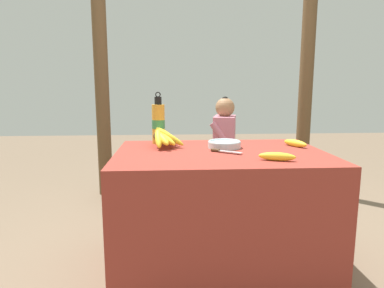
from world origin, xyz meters
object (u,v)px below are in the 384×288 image
Objects in this scene: knife at (222,151)px; seated_vendor at (220,142)px; wooden_bench at (208,167)px; serving_bowl at (224,144)px; banana_bunch_ripe at (164,137)px; support_post_near at (101,76)px; loose_banana_front at (277,157)px; water_bottle at (158,123)px; banana_bunch_green at (160,156)px; loose_banana_side at (295,143)px; support_post_far at (306,76)px.

knife is 1.31m from seated_vendor.
knife is at bearing -92.91° from wooden_bench.
knife is (-0.04, -0.16, -0.02)m from serving_bowl.
banana_bunch_ripe is 1.61m from support_post_near.
loose_banana_front is 1.54m from seated_vendor.
serving_bowl is 1.06× the size of loose_banana_front.
support_post_near is (-0.62, 1.26, 0.35)m from water_bottle.
water_bottle reaches higher than seated_vendor.
support_post_near reaches higher than banana_bunch_green.
seated_vendor is (0.17, 1.29, -0.17)m from knife.
banana_bunch_green is at bearing 142.59° from knife.
water_bottle is at bearing 168.40° from loose_banana_side.
wooden_bench is (0.03, 1.15, -0.44)m from serving_bowl.
serving_bowl reaches higher than knife.
water_bottle reaches higher than knife.
support_post_near is at bearing -2.72° from seated_vendor.
loose_banana_front is (0.22, -0.40, -0.00)m from serving_bowl.
loose_banana_front is 1.72m from banana_bunch_green.
loose_banana_side reaches higher than knife.
seated_vendor is at bearing -11.41° from wooden_bench.
serving_bowl is at bearing -6.00° from banana_bunch_ripe.
support_post_far reaches higher than banana_bunch_ripe.
serving_bowl reaches higher than wooden_bench.
banana_bunch_green is (-0.41, 1.31, -0.30)m from knife.
support_post_far is at bearing 0.00° from support_post_near.
wooden_bench is 0.49m from banana_bunch_green.
loose_banana_side is at bearing -68.66° from wooden_bench.
support_post_far reaches higher than serving_bowl.
seated_vendor is 1.20m from support_post_far.
banana_bunch_ripe is at bearing -110.56° from wooden_bench.
serving_bowl is at bearing -68.59° from banana_bunch_green.
support_post_far is at bearing 64.69° from loose_banana_front.
water_bottle reaches higher than loose_banana_side.
water_bottle is at bearing 137.44° from loose_banana_front.
banana_bunch_ripe is at bearing 76.82° from seated_vendor.
banana_bunch_green is (-0.67, 1.55, -0.31)m from loose_banana_front.
serving_bowl is at bearing -54.28° from support_post_near.
seated_vendor is at bearing -2.41° from banana_bunch_green.
seated_vendor is (0.13, 1.13, -0.18)m from serving_bowl.
banana_bunch_ripe reaches higher than knife.
water_bottle is 0.54m from knife.
banana_bunch_green is (-0.59, 0.02, -0.13)m from seated_vendor.
knife is (-0.51, -0.17, -0.01)m from loose_banana_side.
water_bottle is 1.19m from wooden_bench.
wooden_bench is at bearing -15.66° from support_post_near.
loose_banana_front is 1.62m from wooden_bench.
support_post_far reaches higher than wooden_bench.
seated_vendor is 0.60m from banana_bunch_green.
support_post_near reaches higher than water_bottle.
knife is at bearing -104.51° from serving_bowl.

